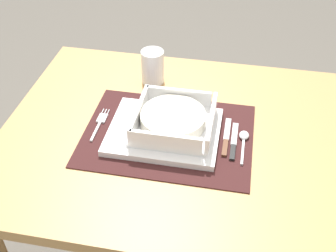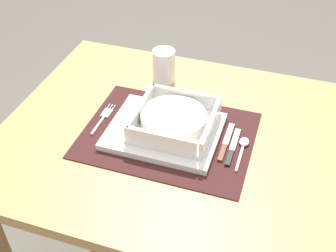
# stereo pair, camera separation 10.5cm
# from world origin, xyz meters

# --- Properties ---
(dining_table) EXTENTS (0.86, 0.71, 0.71)m
(dining_table) POSITION_xyz_m (0.00, 0.00, 0.60)
(dining_table) COLOR #B2844C
(dining_table) RESTS_ON ground
(placemat) EXTENTS (0.42, 0.31, 0.00)m
(placemat) POSITION_xyz_m (-0.01, -0.01, 0.72)
(placemat) COLOR #381919
(placemat) RESTS_ON dining_table
(serving_plate) EXTENTS (0.27, 0.22, 0.02)m
(serving_plate) POSITION_xyz_m (-0.02, -0.01, 0.73)
(serving_plate) COLOR white
(serving_plate) RESTS_ON placemat
(porridge_bowl) EXTENTS (0.19, 0.19, 0.05)m
(porridge_bowl) POSITION_xyz_m (0.00, -0.00, 0.75)
(porridge_bowl) COLOR white
(porridge_bowl) RESTS_ON serving_plate
(fork) EXTENTS (0.02, 0.13, 0.00)m
(fork) POSITION_xyz_m (-0.19, -0.00, 0.72)
(fork) COLOR silver
(fork) RESTS_ON placemat
(spoon) EXTENTS (0.02, 0.12, 0.01)m
(spoon) POSITION_xyz_m (0.18, 0.00, 0.72)
(spoon) COLOR silver
(spoon) RESTS_ON placemat
(butter_knife) EXTENTS (0.01, 0.13, 0.01)m
(butter_knife) POSITION_xyz_m (0.15, -0.02, 0.72)
(butter_knife) COLOR black
(butter_knife) RESTS_ON placemat
(bread_knife) EXTENTS (0.01, 0.14, 0.01)m
(bread_knife) POSITION_xyz_m (0.13, -0.01, 0.72)
(bread_knife) COLOR #59331E
(bread_knife) RESTS_ON placemat
(drinking_glass) EXTENTS (0.06, 0.06, 0.10)m
(drinking_glass) POSITION_xyz_m (-0.10, 0.21, 0.76)
(drinking_glass) COLOR white
(drinking_glass) RESTS_ON dining_table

